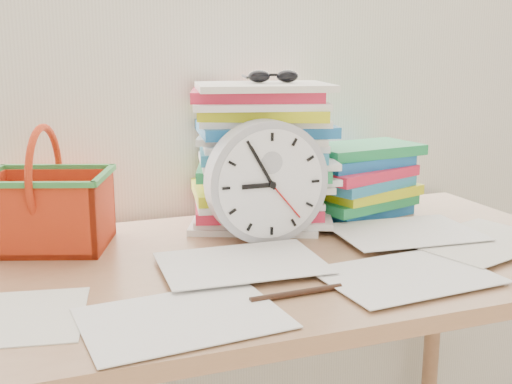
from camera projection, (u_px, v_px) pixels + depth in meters
name	position (u px, v px, depth m)	size (l,w,h in m)	color
desk	(254.00, 294.00, 1.25)	(1.40, 0.70, 0.75)	#9B6C48
paper_stack	(259.00, 155.00, 1.45)	(0.32, 0.27, 0.32)	white
clock	(267.00, 182.00, 1.32)	(0.26, 0.26, 0.05)	#ACADB3
sunglasses	(273.00, 76.00, 1.42)	(0.13, 0.11, 0.03)	black
book_stack	(356.00, 180.00, 1.55)	(0.28, 0.22, 0.17)	white
basket	(46.00, 188.00, 1.28)	(0.24, 0.19, 0.24)	red
pen	(297.00, 293.00, 1.05)	(0.01, 0.01, 0.16)	black
scattered_papers	(254.00, 255.00, 1.24)	(1.26, 0.42, 0.02)	white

